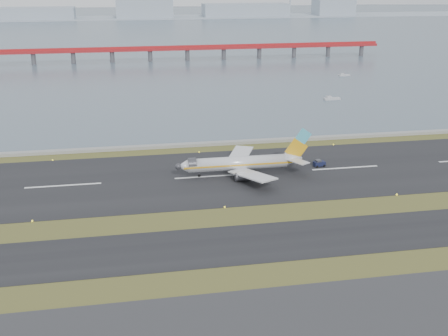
{
  "coord_description": "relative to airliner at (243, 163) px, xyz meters",
  "views": [
    {
      "loc": [
        -22.78,
        -116.04,
        54.24
      ],
      "look_at": [
        2.48,
        22.0,
        5.17
      ],
      "focal_mm": 45.0,
      "sensor_mm": 36.0,
      "label": 1
    }
  ],
  "objects": [
    {
      "name": "red_pier",
      "position": [
        10.58,
        219.87,
        3.82
      ],
      "size": [
        260.0,
        5.0,
        10.2
      ],
      "color": "#A71C20",
      "rests_on": "ground"
    },
    {
      "name": "pushback_tug",
      "position": [
        23.52,
        2.61,
        -2.41
      ],
      "size": [
        3.63,
        2.47,
        2.15
      ],
      "rotation": [
        0.0,
        0.0,
        0.16
      ],
      "color": "#131735",
      "rests_on": "ground"
    },
    {
      "name": "airliner",
      "position": [
        0.0,
        0.0,
        0.0
      ],
      "size": [
        38.52,
        32.89,
        12.8
      ],
      "color": "silver",
      "rests_on": "ground"
    },
    {
      "name": "runway_strip",
      "position": [
        -9.42,
        -0.13,
        -3.41
      ],
      "size": [
        1000.0,
        45.0,
        0.1
      ],
      "primitive_type": "cube",
      "color": "black",
      "rests_on": "ground"
    },
    {
      "name": "bay_water",
      "position": [
        -9.42,
        429.87,
        -3.46
      ],
      "size": [
        1400.0,
        800.0,
        1.3
      ],
      "primitive_type": "cube",
      "color": "#495869",
      "rests_on": "ground"
    },
    {
      "name": "ground",
      "position": [
        -9.42,
        -30.13,
        -3.46
      ],
      "size": [
        1000.0,
        1000.0,
        0.0
      ],
      "primitive_type": "plane",
      "color": "#374719",
      "rests_on": "ground"
    },
    {
      "name": "seawall",
      "position": [
        -9.42,
        29.87,
        -2.96
      ],
      "size": [
        1000.0,
        2.5,
        1.0
      ],
      "primitive_type": "cube",
      "color": "gray",
      "rests_on": "ground"
    },
    {
      "name": "workboat_near",
      "position": [
        59.96,
        89.19,
        -2.89
      ],
      "size": [
        7.54,
        2.84,
        1.8
      ],
      "rotation": [
        0.0,
        0.0,
        0.07
      ],
      "color": "#B5B5B9",
      "rests_on": "ground"
    },
    {
      "name": "workboat_far",
      "position": [
        88.56,
        146.01,
        -2.96
      ],
      "size": [
        6.72,
        2.97,
        1.58
      ],
      "rotation": [
        0.0,
        0.0,
        0.15
      ],
      "color": "#B5B5B9",
      "rests_on": "ground"
    },
    {
      "name": "far_shoreline",
      "position": [
        4.2,
        589.87,
        2.61
      ],
      "size": [
        1400.0,
        80.0,
        60.5
      ],
      "color": "#96A4B2",
      "rests_on": "ground"
    },
    {
      "name": "taxiway_strip",
      "position": [
        -9.42,
        -42.13,
        -3.41
      ],
      "size": [
        1000.0,
        18.0,
        0.1
      ],
      "primitive_type": "cube",
      "color": "black",
      "rests_on": "ground"
    }
  ]
}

